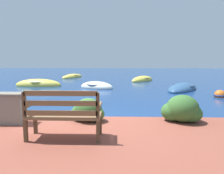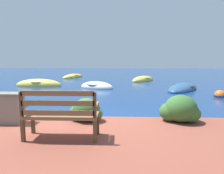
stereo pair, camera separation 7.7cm
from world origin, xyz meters
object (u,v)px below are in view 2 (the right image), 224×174
rowboat_outer (143,80)px  rowboat_distant (73,77)px  park_bench (61,113)px  rowboat_mid (97,87)px  rowboat_nearest (183,89)px  rowboat_far (39,85)px  mooring_buoy (220,95)px

rowboat_outer → rowboat_distant: rowboat_outer is taller
park_bench → rowboat_mid: bearing=96.1°
park_bench → rowboat_nearest: (4.70, 7.96, -0.64)m
rowboat_mid → rowboat_far: size_ratio=0.83×
park_bench → rowboat_mid: 8.61m
park_bench → rowboat_far: 10.32m
mooring_buoy → rowboat_outer: bearing=110.1°
rowboat_outer → mooring_buoy: rowboat_outer is taller
rowboat_nearest → rowboat_outer: bearing=-127.4°
rowboat_mid → mooring_buoy: 6.67m
rowboat_far → rowboat_distant: (0.72, 6.71, -0.01)m
park_bench → rowboat_nearest: bearing=63.3°
mooring_buoy → rowboat_distant: bearing=131.5°
rowboat_distant → mooring_buoy: bearing=59.7°
park_bench → rowboat_far: (-4.27, 9.37, -0.63)m
rowboat_nearest → rowboat_outer: size_ratio=1.25×
rowboat_nearest → rowboat_far: 9.08m
rowboat_far → rowboat_distant: rowboat_far is taller
rowboat_nearest → rowboat_mid: bearing=-63.2°
park_bench → rowboat_outer: (3.00, 12.95, -0.64)m
rowboat_distant → mooring_buoy: (9.22, -10.42, 0.03)m
park_bench → rowboat_distant: bearing=106.3°
park_bench → mooring_buoy: park_bench is taller
rowboat_far → rowboat_outer: (7.27, 3.57, -0.01)m
rowboat_far → rowboat_outer: rowboat_far is taller
rowboat_nearest → rowboat_distant: bearing=-100.8°
park_bench → rowboat_distant: (-3.55, 16.08, -0.65)m
rowboat_outer → rowboat_distant: 7.26m
park_bench → mooring_buoy: size_ratio=2.52×
rowboat_mid → mooring_buoy: size_ratio=4.68×
rowboat_nearest → mooring_buoy: 2.50m
rowboat_far → park_bench: bearing=-64.4°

